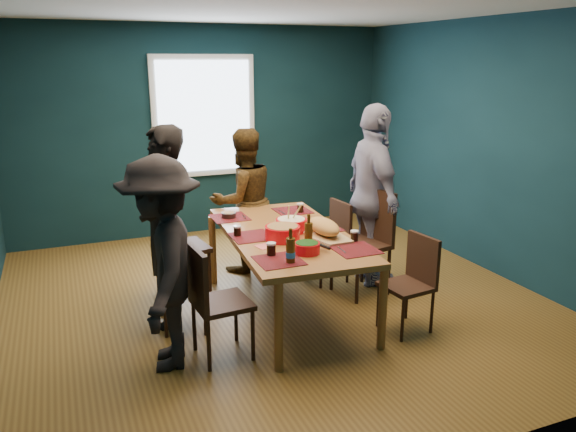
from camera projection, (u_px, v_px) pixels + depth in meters
name	position (u px, v px, depth m)	size (l,w,h in m)	color
room	(262.00, 156.00, 5.34)	(5.01, 5.01, 2.71)	brown
dining_table	(287.00, 240.00, 5.03)	(1.16, 2.09, 0.77)	brown
chair_left_far	(172.00, 239.00, 5.38)	(0.52, 0.52, 1.02)	black
chair_left_mid	(175.00, 275.00, 4.76)	(0.47, 0.47, 0.85)	black
chair_left_near	(211.00, 294.00, 4.26)	(0.44, 0.44, 0.92)	black
chair_right_far	(333.00, 235.00, 5.87)	(0.42, 0.42, 0.84)	black
chair_right_mid	(369.00, 233.00, 5.54)	(0.54, 0.54, 1.03)	black
chair_right_near	(414.00, 276.00, 4.77)	(0.42, 0.42, 0.83)	black
person_far_left	(165.00, 227.00, 4.80)	(0.64, 0.42, 1.75)	black
person_back	(243.00, 201.00, 6.08)	(0.76, 0.59, 1.56)	black
person_right	(373.00, 196.00, 5.68)	(1.08, 0.45, 1.85)	white
person_near_left	(162.00, 264.00, 4.12)	(1.04, 0.60, 1.62)	black
bowl_salad	(282.00, 232.00, 4.79)	(0.30, 0.30, 0.13)	red
bowl_dumpling	(291.00, 224.00, 5.03)	(0.28, 0.28, 0.26)	red
bowl_herbs	(307.00, 247.00, 4.46)	(0.21, 0.21, 0.09)	red
cutting_board	(324.00, 228.00, 4.88)	(0.34, 0.71, 0.16)	tan
small_bowl	(229.00, 215.00, 5.46)	(0.14, 0.14, 0.06)	black
beer_bottle_a	(291.00, 251.00, 4.24)	(0.07, 0.07, 0.27)	#442B0C
beer_bottle_b	(309.00, 233.00, 4.64)	(0.07, 0.07, 0.27)	#442B0C
cola_glass_a	(271.00, 249.00, 4.41)	(0.08, 0.08, 0.11)	black
cola_glass_b	(354.00, 235.00, 4.75)	(0.07, 0.07, 0.09)	black
cola_glass_c	(300.00, 208.00, 5.65)	(0.07, 0.07, 0.10)	black
cola_glass_d	(237.00, 230.00, 4.89)	(0.07, 0.07, 0.09)	black
napkin_a	(325.00, 227.00, 5.15)	(0.15, 0.15, 0.00)	#E56460
napkin_b	(265.00, 246.00, 4.63)	(0.13, 0.13, 0.00)	#E56460
napkin_c	(358.00, 251.00, 4.51)	(0.14, 0.14, 0.00)	#E56460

